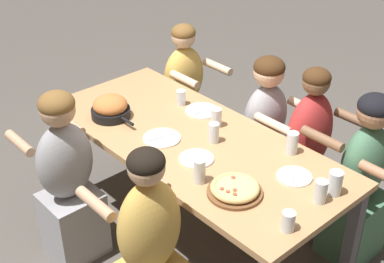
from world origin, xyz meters
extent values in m
plane|color=#514C47|center=(0.00, 0.00, 0.00)|extent=(18.00, 18.00, 0.00)
cube|color=tan|center=(0.00, 0.00, 0.77)|extent=(2.05, 0.89, 0.04)
cube|color=#4C4C51|center=(-0.96, -0.39, 0.37)|extent=(0.07, 0.07, 0.75)
cube|color=#4C4C51|center=(-0.96, 0.39, 0.37)|extent=(0.07, 0.07, 0.75)
cube|color=#4C4C51|center=(0.96, 0.39, 0.37)|extent=(0.07, 0.07, 0.75)
cylinder|color=brown|center=(0.56, -0.20, 0.80)|extent=(0.30, 0.30, 0.02)
torus|color=#DBB26B|center=(0.56, -0.20, 0.83)|extent=(0.26, 0.26, 0.03)
cylinder|color=#E5C675|center=(0.56, -0.20, 0.82)|extent=(0.22, 0.22, 0.03)
cylinder|color=#9E4C38|center=(0.50, -0.15, 0.84)|extent=(0.02, 0.02, 0.01)
cylinder|color=#9E4C38|center=(0.53, -0.27, 0.84)|extent=(0.02, 0.02, 0.01)
cylinder|color=#9E4C38|center=(0.58, -0.23, 0.84)|extent=(0.02, 0.02, 0.01)
cylinder|color=#9E4C38|center=(0.61, -0.25, 0.84)|extent=(0.02, 0.02, 0.01)
cylinder|color=#9E4C38|center=(0.57, -0.26, 0.84)|extent=(0.02, 0.02, 0.01)
cylinder|color=black|center=(-0.56, -0.21, 0.82)|extent=(0.26, 0.26, 0.06)
cylinder|color=black|center=(-0.37, -0.21, 0.83)|extent=(0.12, 0.02, 0.02)
ellipsoid|color=#C17038|center=(-0.56, -0.21, 0.88)|extent=(0.23, 0.23, 0.12)
cylinder|color=white|center=(-0.21, 0.28, 0.79)|extent=(0.22, 0.22, 0.01)
cube|color=#B7B7BC|center=(-0.21, 0.28, 0.80)|extent=(0.05, 0.16, 0.01)
cylinder|color=white|center=(0.68, 0.15, 0.79)|extent=(0.20, 0.20, 0.01)
cube|color=#B7B7BC|center=(0.68, 0.15, 0.80)|extent=(0.07, 0.13, 0.01)
cylinder|color=white|center=(-0.12, -0.14, 0.79)|extent=(0.23, 0.23, 0.01)
cube|color=#B7B7BC|center=(-0.12, -0.14, 0.80)|extent=(0.05, 0.16, 0.01)
cylinder|color=white|center=(0.19, -0.14, 0.79)|extent=(0.20, 0.20, 0.01)
cube|color=#B7B7BC|center=(0.19, -0.14, 0.80)|extent=(0.14, 0.02, 0.01)
cylinder|color=silver|center=(-0.01, 0.22, 0.85)|extent=(0.07, 0.07, 0.12)
cylinder|color=black|center=(-0.01, 0.22, 0.82)|extent=(0.06, 0.06, 0.07)
cylinder|color=silver|center=(0.36, -0.27, 0.86)|extent=(0.07, 0.07, 0.14)
cylinder|color=black|center=(0.36, -0.27, 0.83)|extent=(0.06, 0.06, 0.08)
cylinder|color=silver|center=(0.91, 0.19, 0.86)|extent=(0.08, 0.08, 0.14)
cylinder|color=silver|center=(0.91, 0.19, 0.83)|extent=(0.07, 0.07, 0.09)
cylinder|color=silver|center=(0.12, 0.07, 0.85)|extent=(0.07, 0.07, 0.13)
cylinder|color=black|center=(0.12, 0.07, 0.83)|extent=(0.06, 0.06, 0.08)
cylinder|color=silver|center=(0.51, 0.33, 0.86)|extent=(0.07, 0.07, 0.14)
cylinder|color=black|center=(0.51, 0.33, 0.83)|extent=(0.06, 0.06, 0.09)
cylinder|color=silver|center=(0.90, 0.08, 0.85)|extent=(0.07, 0.07, 0.13)
cylinder|color=black|center=(0.90, 0.08, 0.83)|extent=(0.06, 0.06, 0.08)
cylinder|color=silver|center=(0.93, -0.21, 0.84)|extent=(0.07, 0.07, 0.10)
cylinder|color=silver|center=(0.93, -0.21, 0.83)|extent=(0.06, 0.06, 0.08)
cylinder|color=silver|center=(-0.38, 0.24, 0.84)|extent=(0.06, 0.06, 0.10)
cylinder|color=black|center=(-0.38, 0.24, 0.82)|extent=(0.06, 0.06, 0.07)
cube|color=#99999E|center=(-0.40, -0.67, 0.23)|extent=(0.32, 0.34, 0.47)
ellipsoid|color=#99999E|center=(-0.40, -0.67, 0.72)|extent=(0.24, 0.36, 0.51)
sphere|color=tan|center=(-0.40, -0.67, 1.07)|extent=(0.21, 0.21, 0.21)
ellipsoid|color=brown|center=(-0.40, -0.67, 1.11)|extent=(0.21, 0.21, 0.15)
cylinder|color=tan|center=(-0.61, -0.84, 0.82)|extent=(0.28, 0.06, 0.06)
cylinder|color=tan|center=(-0.61, -0.50, 0.82)|extent=(0.28, 0.06, 0.06)
cube|color=gold|center=(-0.84, 0.67, 0.23)|extent=(0.32, 0.34, 0.47)
ellipsoid|color=gold|center=(-0.84, 0.67, 0.71)|extent=(0.24, 0.36, 0.49)
sphere|color=beige|center=(-0.84, 0.67, 1.04)|extent=(0.19, 0.19, 0.19)
ellipsoid|color=brown|center=(-0.84, 0.67, 1.07)|extent=(0.19, 0.19, 0.13)
cylinder|color=beige|center=(-0.63, 0.84, 0.80)|extent=(0.28, 0.06, 0.06)
cylinder|color=beige|center=(-0.63, 0.50, 0.80)|extent=(0.28, 0.06, 0.06)
cube|color=#B22D2D|center=(0.40, 0.67, 0.23)|extent=(0.32, 0.34, 0.47)
ellipsoid|color=#B22D2D|center=(0.40, 0.67, 0.74)|extent=(0.24, 0.36, 0.55)
sphere|color=brown|center=(0.40, 0.67, 1.10)|extent=(0.17, 0.17, 0.17)
ellipsoid|color=#422814|center=(0.40, 0.67, 1.13)|extent=(0.18, 0.18, 0.12)
cylinder|color=brown|center=(0.60, 0.84, 0.86)|extent=(0.28, 0.06, 0.06)
cylinder|color=brown|center=(0.60, 0.50, 0.86)|extent=(0.28, 0.06, 0.06)
cube|color=#477556|center=(0.81, 0.67, 0.23)|extent=(0.32, 0.34, 0.47)
ellipsoid|color=#477556|center=(0.81, 0.67, 0.72)|extent=(0.24, 0.36, 0.50)
sphere|color=#9E7051|center=(0.81, 0.67, 1.06)|extent=(0.20, 0.20, 0.20)
ellipsoid|color=black|center=(0.81, 0.67, 1.10)|extent=(0.21, 0.21, 0.14)
cylinder|color=#9E7051|center=(1.01, 0.50, 0.81)|extent=(0.28, 0.06, 0.06)
ellipsoid|color=gold|center=(0.42, -0.67, 0.74)|extent=(0.24, 0.36, 0.55)
sphere|color=tan|center=(0.42, -0.67, 1.10)|extent=(0.18, 0.18, 0.18)
ellipsoid|color=black|center=(0.42, -0.67, 1.13)|extent=(0.19, 0.19, 0.13)
cylinder|color=tan|center=(0.22, -0.84, 0.86)|extent=(0.28, 0.06, 0.06)
cylinder|color=tan|center=(0.22, -0.50, 0.86)|extent=(0.28, 0.06, 0.06)
cube|color=#99999E|center=(0.02, 0.67, 0.23)|extent=(0.32, 0.34, 0.47)
ellipsoid|color=#99999E|center=(0.02, 0.67, 0.70)|extent=(0.24, 0.36, 0.47)
sphere|color=beige|center=(0.02, 0.67, 1.04)|extent=(0.21, 0.21, 0.21)
ellipsoid|color=#422814|center=(0.02, 0.67, 1.07)|extent=(0.21, 0.21, 0.15)
cylinder|color=beige|center=(0.23, 0.84, 0.79)|extent=(0.28, 0.06, 0.06)
cylinder|color=beige|center=(0.23, 0.50, 0.79)|extent=(0.28, 0.06, 0.06)
camera|label=1|loc=(2.08, -1.87, 2.53)|focal=50.00mm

